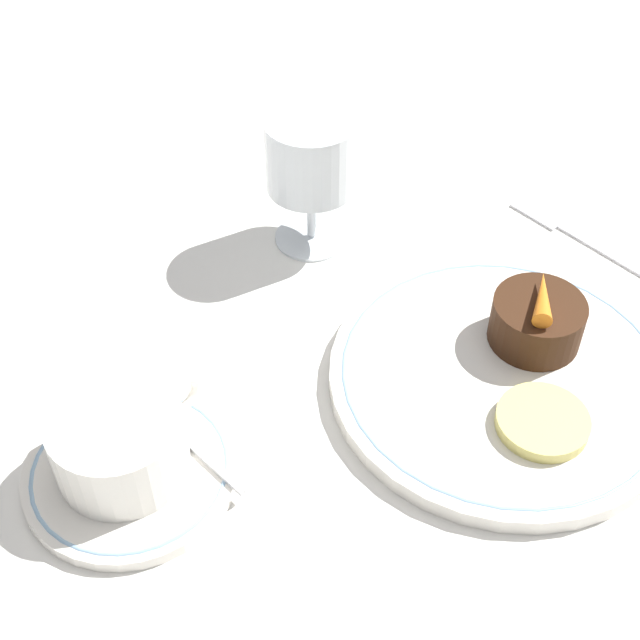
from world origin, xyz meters
name	(u,v)px	position (x,y,z in m)	size (l,w,h in m)	color
ground_plane	(450,393)	(0.00, 0.00, 0.00)	(3.00, 3.00, 0.00)	white
dinner_plate	(503,377)	(0.03, -0.02, 0.01)	(0.26, 0.26, 0.01)	white
saucer	(131,472)	(-0.21, 0.12, 0.01)	(0.15, 0.15, 0.01)	white
coffee_cup	(120,442)	(-0.21, 0.12, 0.04)	(0.12, 0.09, 0.05)	white
spoon	(178,434)	(-0.17, 0.11, 0.01)	(0.02, 0.11, 0.00)	silver
wine_glass	(311,161)	(0.06, 0.20, 0.08)	(0.08, 0.08, 0.12)	silver
fork	(579,235)	(0.23, 0.02, 0.00)	(0.03, 0.19, 0.01)	silver
dessert_cake	(537,321)	(0.08, -0.02, 0.03)	(0.07, 0.07, 0.04)	#381E0F
carrot_garnish	(543,297)	(0.08, -0.02, 0.06)	(0.05, 0.04, 0.02)	orange
pineapple_slice	(543,422)	(0.01, -0.07, 0.02)	(0.07, 0.07, 0.01)	#EFE075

